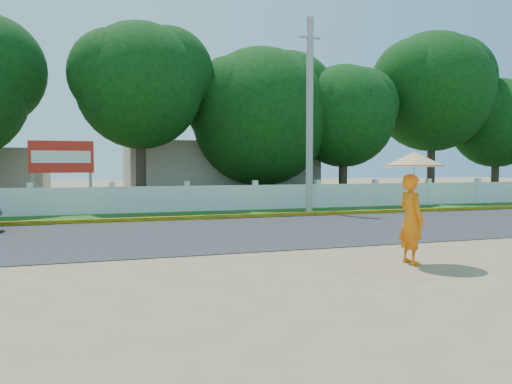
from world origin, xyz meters
TOP-DOWN VIEW (x-y plane):
  - ground at (0.00, 0.00)m, footprint 120.00×120.00m
  - road at (0.00, 4.50)m, footprint 60.00×7.00m
  - grass_verge at (0.00, 9.75)m, footprint 60.00×3.50m
  - curb at (0.00, 8.05)m, footprint 40.00×0.18m
  - fence at (0.00, 11.20)m, footprint 40.00×0.10m
  - building_near at (3.00, 18.00)m, footprint 10.00×6.00m
  - utility_pole at (4.72, 9.31)m, footprint 0.28×0.28m
  - monk_with_parasol at (2.20, -1.13)m, footprint 1.21×1.21m
  - billboard at (-4.92, 12.30)m, footprint 2.50×0.13m
  - tree_row at (3.24, 14.16)m, footprint 37.85×7.69m

SIDE VIEW (x-z plane):
  - ground at x=0.00m, z-range 0.00..0.00m
  - road at x=0.00m, z-range 0.00..0.02m
  - grass_verge at x=0.00m, z-range 0.00..0.03m
  - curb at x=0.00m, z-range 0.00..0.16m
  - fence at x=0.00m, z-range 0.00..1.10m
  - monk_with_parasol at x=2.20m, z-range 0.33..2.54m
  - building_near at x=3.00m, z-range 0.00..3.20m
  - billboard at x=-4.92m, z-range 0.67..3.62m
  - utility_pole at x=4.72m, z-range 0.00..7.92m
  - tree_row at x=3.24m, z-range 0.24..9.81m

